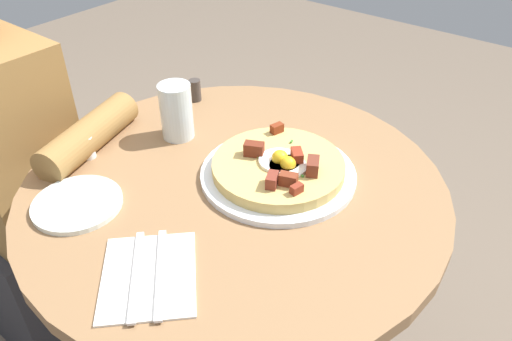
{
  "coord_description": "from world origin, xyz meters",
  "views": [
    {
      "loc": [
        -0.49,
        0.56,
        1.31
      ],
      "look_at": [
        -0.03,
        -0.03,
        0.75
      ],
      "focal_mm": 34.95,
      "sensor_mm": 36.0,
      "label": 1
    }
  ],
  "objects_px": {
    "dining_table": "(236,247)",
    "breakfast_pizza": "(279,166)",
    "person_seated": "(18,200)",
    "water_glass": "(176,111)",
    "pepper_shaker": "(195,90)",
    "knife": "(161,272)",
    "pizza_plate": "(278,174)",
    "fork": "(136,274)",
    "bread_plate": "(77,204)",
    "salt_shaker": "(87,147)"
  },
  "relations": [
    {
      "from": "pizza_plate",
      "to": "water_glass",
      "type": "distance_m",
      "value": 0.26
    },
    {
      "from": "person_seated",
      "to": "water_glass",
      "type": "distance_m",
      "value": 0.52
    },
    {
      "from": "pepper_shaker",
      "to": "person_seated",
      "type": "bearing_deg",
      "value": 51.06
    },
    {
      "from": "person_seated",
      "to": "pizza_plate",
      "type": "bearing_deg",
      "value": -159.57
    },
    {
      "from": "water_glass",
      "to": "person_seated",
      "type": "bearing_deg",
      "value": 30.59
    },
    {
      "from": "water_glass",
      "to": "pizza_plate",
      "type": "bearing_deg",
      "value": -177.16
    },
    {
      "from": "pizza_plate",
      "to": "knife",
      "type": "height_order",
      "value": "pizza_plate"
    },
    {
      "from": "dining_table",
      "to": "pepper_shaker",
      "type": "xyz_separation_m",
      "value": [
        0.28,
        -0.19,
        0.2
      ]
    },
    {
      "from": "pizza_plate",
      "to": "fork",
      "type": "relative_size",
      "value": 1.65
    },
    {
      "from": "pepper_shaker",
      "to": "knife",
      "type": "bearing_deg",
      "value": 128.18
    },
    {
      "from": "pizza_plate",
      "to": "breakfast_pizza",
      "type": "xyz_separation_m",
      "value": [
        -0.0,
        0.0,
        0.02
      ]
    },
    {
      "from": "breakfast_pizza",
      "to": "water_glass",
      "type": "distance_m",
      "value": 0.26
    },
    {
      "from": "pizza_plate",
      "to": "dining_table",
      "type": "bearing_deg",
      "value": 48.88
    },
    {
      "from": "dining_table",
      "to": "fork",
      "type": "bearing_deg",
      "value": 97.95
    },
    {
      "from": "salt_shaker",
      "to": "bread_plate",
      "type": "bearing_deg",
      "value": 135.79
    },
    {
      "from": "water_glass",
      "to": "knife",
      "type": "bearing_deg",
      "value": 131.23
    },
    {
      "from": "dining_table",
      "to": "water_glass",
      "type": "height_order",
      "value": "water_glass"
    },
    {
      "from": "dining_table",
      "to": "water_glass",
      "type": "bearing_deg",
      "value": -14.76
    },
    {
      "from": "dining_table",
      "to": "person_seated",
      "type": "bearing_deg",
      "value": 16.5
    },
    {
      "from": "fork",
      "to": "person_seated",
      "type": "bearing_deg",
      "value": -144.09
    },
    {
      "from": "salt_shaker",
      "to": "breakfast_pizza",
      "type": "bearing_deg",
      "value": -152.09
    },
    {
      "from": "knife",
      "to": "breakfast_pizza",
      "type": "bearing_deg",
      "value": 136.25
    },
    {
      "from": "fork",
      "to": "knife",
      "type": "distance_m",
      "value": 0.04
    },
    {
      "from": "dining_table",
      "to": "water_glass",
      "type": "relative_size",
      "value": 6.7
    },
    {
      "from": "fork",
      "to": "water_glass",
      "type": "bearing_deg",
      "value": 171.44
    },
    {
      "from": "bread_plate",
      "to": "knife",
      "type": "distance_m",
      "value": 0.24
    },
    {
      "from": "dining_table",
      "to": "breakfast_pizza",
      "type": "distance_m",
      "value": 0.22
    },
    {
      "from": "person_seated",
      "to": "knife",
      "type": "relative_size",
      "value": 6.31
    },
    {
      "from": "breakfast_pizza",
      "to": "bread_plate",
      "type": "relative_size",
      "value": 1.59
    },
    {
      "from": "dining_table",
      "to": "fork",
      "type": "relative_size",
      "value": 4.45
    },
    {
      "from": "bread_plate",
      "to": "salt_shaker",
      "type": "relative_size",
      "value": 3.28
    },
    {
      "from": "fork",
      "to": "knife",
      "type": "bearing_deg",
      "value": 90.0
    },
    {
      "from": "breakfast_pizza",
      "to": "pepper_shaker",
      "type": "height_order",
      "value": "breakfast_pizza"
    },
    {
      "from": "knife",
      "to": "salt_shaker",
      "type": "bearing_deg",
      "value": -155.1
    },
    {
      "from": "person_seated",
      "to": "breakfast_pizza",
      "type": "height_order",
      "value": "person_seated"
    },
    {
      "from": "person_seated",
      "to": "pizza_plate",
      "type": "height_order",
      "value": "person_seated"
    },
    {
      "from": "pizza_plate",
      "to": "bread_plate",
      "type": "distance_m",
      "value": 0.37
    },
    {
      "from": "person_seated",
      "to": "pizza_plate",
      "type": "xyz_separation_m",
      "value": [
        -0.63,
        -0.23,
        0.23
      ]
    },
    {
      "from": "fork",
      "to": "breakfast_pizza",
      "type": "bearing_deg",
      "value": 131.82
    },
    {
      "from": "pizza_plate",
      "to": "bread_plate",
      "type": "relative_size",
      "value": 1.88
    },
    {
      "from": "person_seated",
      "to": "pepper_shaker",
      "type": "distance_m",
      "value": 0.53
    },
    {
      "from": "water_glass",
      "to": "salt_shaker",
      "type": "xyz_separation_m",
      "value": [
        0.09,
        0.17,
        -0.04
      ]
    },
    {
      "from": "breakfast_pizza",
      "to": "water_glass",
      "type": "height_order",
      "value": "water_glass"
    },
    {
      "from": "dining_table",
      "to": "salt_shaker",
      "type": "relative_size",
      "value": 16.67
    },
    {
      "from": "dining_table",
      "to": "salt_shaker",
      "type": "height_order",
      "value": "salt_shaker"
    },
    {
      "from": "breakfast_pizza",
      "to": "knife",
      "type": "height_order",
      "value": "breakfast_pizza"
    },
    {
      "from": "person_seated",
      "to": "fork",
      "type": "bearing_deg",
      "value": 170.55
    },
    {
      "from": "pizza_plate",
      "to": "water_glass",
      "type": "bearing_deg",
      "value": 2.84
    },
    {
      "from": "breakfast_pizza",
      "to": "pizza_plate",
      "type": "bearing_deg",
      "value": -15.87
    },
    {
      "from": "person_seated",
      "to": "water_glass",
      "type": "height_order",
      "value": "person_seated"
    }
  ]
}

